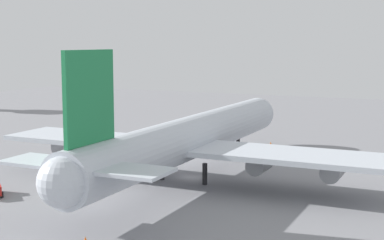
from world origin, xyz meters
The scene contains 5 objects.
ground_plane centered at (0.00, 0.00, 0.00)m, with size 263.05×263.05×0.00m, color gray.
cargo_airplane centered at (-0.34, 0.00, 5.97)m, with size 65.76×56.71×18.99m.
baggage_tug centered at (12.91, 19.90, 1.17)m, with size 4.22×3.22×2.21m.
safety_cone_nose centered at (29.59, -2.84, 0.42)m, with size 0.58×0.58×0.83m, color orange.
safety_cone_tail centered at (-29.59, -2.15, 0.34)m, with size 0.48×0.48×0.68m, color orange.
Camera 1 is at (-74.44, -34.76, 19.76)m, focal length 53.46 mm.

